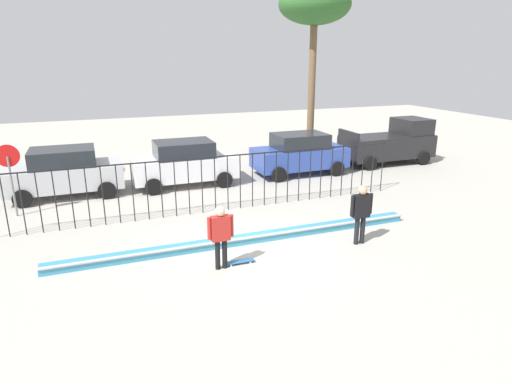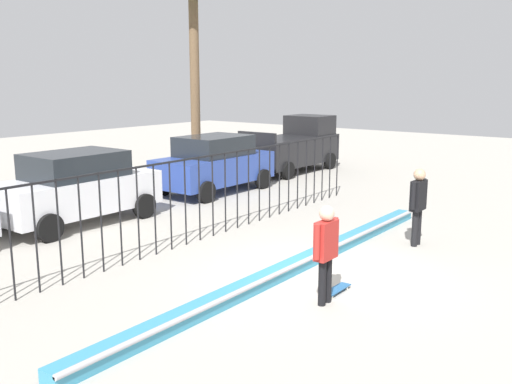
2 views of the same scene
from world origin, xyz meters
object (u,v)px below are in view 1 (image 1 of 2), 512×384
at_px(camera_operator, 361,209).
at_px(pickup_truck, 391,143).
at_px(stop_sign, 10,171).
at_px(skateboard, 240,262).
at_px(parked_car_white, 184,163).
at_px(parked_car_blue, 300,153).
at_px(skateboarder, 221,232).
at_px(parked_car_silver, 65,172).
at_px(palm_tree_tall, 315,7).

height_order(camera_operator, pickup_truck, pickup_truck).
bearing_deg(stop_sign, skateboard, -45.88).
relative_size(parked_car_white, parked_car_blue, 1.00).
bearing_deg(parked_car_white, camera_operator, -64.76).
bearing_deg(skateboarder, parked_car_white, 76.32).
distance_m(skateboarder, pickup_truck, 14.13).
bearing_deg(skateboard, parked_car_white, 76.35).
bearing_deg(parked_car_silver, pickup_truck, -0.46).
distance_m(camera_operator, stop_sign, 11.57).
height_order(stop_sign, palm_tree_tall, palm_tree_tall).
height_order(skateboarder, parked_car_white, parked_car_white).
bearing_deg(palm_tree_tall, stop_sign, -162.61).
distance_m(skateboard, pickup_truck, 13.69).
height_order(skateboarder, parked_car_blue, parked_car_blue).
xyz_separation_m(skateboarder, palm_tree_tall, (8.02, 10.53, 6.52)).
bearing_deg(skateboard, palm_tree_tall, 42.35).
relative_size(camera_operator, parked_car_white, 0.42).
bearing_deg(parked_car_white, parked_car_silver, 179.52).
bearing_deg(stop_sign, skateboarder, -48.90).
relative_size(skateboard, parked_car_blue, 0.19).
relative_size(skateboarder, camera_operator, 0.96).
height_order(skateboarder, camera_operator, camera_operator).
relative_size(skateboard, camera_operator, 0.45).
distance_m(parked_car_white, stop_sign, 6.50).
distance_m(skateboard, palm_tree_tall, 14.87).
height_order(skateboard, camera_operator, camera_operator).
bearing_deg(stop_sign, camera_operator, -32.52).
xyz_separation_m(parked_car_white, palm_tree_tall, (7.26, 2.55, 6.57)).
distance_m(camera_operator, parked_car_silver, 11.47).
relative_size(skateboarder, palm_tree_tall, 0.20).
height_order(skateboarder, stop_sign, stop_sign).
relative_size(skateboard, parked_car_white, 0.19).
height_order(parked_car_white, palm_tree_tall, palm_tree_tall).
relative_size(camera_operator, stop_sign, 0.71).
xyz_separation_m(skateboarder, stop_sign, (-5.49, 6.30, 0.59)).
distance_m(stop_sign, palm_tree_tall, 15.35).
xyz_separation_m(skateboarder, skateboard, (0.53, 0.08, -0.97)).
bearing_deg(stop_sign, parked_car_silver, 49.55).
distance_m(camera_operator, parked_car_blue, 8.07).
height_order(parked_car_white, pickup_truck, pickup_truck).
height_order(parked_car_blue, pickup_truck, pickup_truck).
relative_size(pickup_truck, palm_tree_tall, 0.54).
distance_m(parked_car_white, parked_car_blue, 5.39).
bearing_deg(palm_tree_tall, parked_car_blue, -125.85).
xyz_separation_m(pickup_truck, palm_tree_tall, (-3.45, 2.26, 6.51)).
relative_size(parked_car_white, pickup_truck, 0.91).
xyz_separation_m(parked_car_silver, palm_tree_tall, (11.94, 2.39, 6.57)).
bearing_deg(camera_operator, parked_car_blue, -75.82).
bearing_deg(skateboard, parked_car_silver, 106.94).
bearing_deg(stop_sign, parked_car_blue, 8.01).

